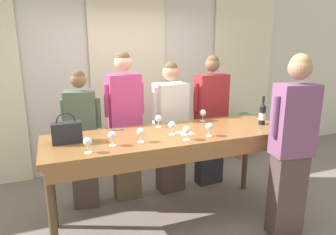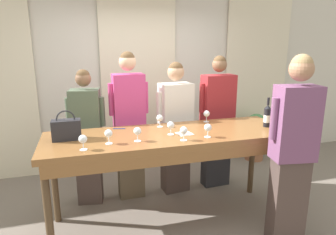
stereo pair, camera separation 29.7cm
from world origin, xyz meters
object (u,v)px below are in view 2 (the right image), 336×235
(wine_glass_back_mid, at_px, (160,119))
(wine_glass_center_right, at_px, (83,140))
(potted_plant, at_px, (255,135))
(wine_glass_center_left, at_px, (184,131))
(guest_olive_jacket, at_px, (87,137))
(wine_glass_front_left, at_px, (137,132))
(guest_striped_shirt, at_px, (217,121))
(wine_glass_front_mid, at_px, (171,126))
(guest_pink_top, at_px, (129,125))
(handbag, at_px, (66,129))
(host_pouring, at_px, (293,150))
(tasting_bar, at_px, (171,142))
(wine_glass_center_mid, at_px, (208,128))
(wine_glass_front_right, at_px, (207,114))
(wine_bottle, at_px, (267,116))
(wine_glass_back_left, at_px, (109,134))
(guest_cream_sweater, at_px, (175,127))

(wine_glass_back_mid, bearing_deg, wine_glass_center_right, -147.28)
(potted_plant, bearing_deg, wine_glass_center_left, -138.74)
(guest_olive_jacket, bearing_deg, wine_glass_front_left, -61.59)
(potted_plant, bearing_deg, guest_striped_shirt, -147.36)
(wine_glass_front_mid, distance_m, guest_striped_shirt, 1.17)
(wine_glass_back_mid, distance_m, guest_pink_top, 0.54)
(guest_olive_jacket, bearing_deg, potted_plant, 13.65)
(handbag, relative_size, host_pouring, 0.16)
(tasting_bar, distance_m, wine_glass_center_right, 0.94)
(wine_glass_center_mid, height_order, wine_glass_center_right, same)
(wine_glass_front_right, bearing_deg, wine_glass_center_right, -157.38)
(wine_glass_front_left, distance_m, guest_pink_top, 0.88)
(host_pouring, bearing_deg, wine_bottle, 79.79)
(wine_glass_center_left, xyz_separation_m, wine_glass_center_mid, (0.27, 0.03, -0.00))
(wine_glass_front_left, bearing_deg, guest_striped_shirt, 34.58)
(handbag, xyz_separation_m, wine_glass_back_left, (0.38, -0.24, -0.01))
(host_pouring, bearing_deg, wine_glass_center_mid, 148.42)
(wine_glass_back_mid, xyz_separation_m, guest_pink_top, (-0.28, 0.43, -0.16))
(wine_glass_front_right, height_order, guest_pink_top, guest_pink_top)
(guest_striped_shirt, bearing_deg, wine_glass_back_left, -150.51)
(guest_olive_jacket, bearing_deg, wine_glass_center_right, -92.45)
(guest_olive_jacket, bearing_deg, handbag, -107.10)
(guest_cream_sweater, bearing_deg, wine_glass_back_left, -137.17)
(wine_glass_center_mid, distance_m, guest_striped_shirt, 1.10)
(guest_striped_shirt, bearing_deg, guest_olive_jacket, 180.00)
(wine_glass_front_mid, bearing_deg, wine_glass_back_left, -169.70)
(wine_glass_front_left, height_order, potted_plant, wine_glass_front_left)
(wine_glass_front_mid, xyz_separation_m, wine_glass_center_mid, (0.33, -0.19, -0.00))
(wine_bottle, xyz_separation_m, wine_glass_center_right, (-2.01, -0.21, -0.03))
(wine_glass_front_right, distance_m, wine_glass_center_right, 1.56)
(tasting_bar, xyz_separation_m, handbag, (-1.04, 0.09, 0.20))
(tasting_bar, bearing_deg, host_pouring, -32.24)
(wine_glass_front_right, bearing_deg, wine_glass_back_mid, -174.46)
(wine_glass_center_mid, xyz_separation_m, guest_olive_jacket, (-1.17, 0.93, -0.28))
(guest_cream_sweater, xyz_separation_m, host_pouring, (0.74, -1.36, 0.09))
(wine_glass_back_left, xyz_separation_m, guest_striped_shirt, (1.53, 0.86, -0.21))
(tasting_bar, bearing_deg, guest_striped_shirt, 39.40)
(potted_plant, bearing_deg, wine_glass_back_mid, -150.73)
(handbag, bearing_deg, guest_olive_jacket, 72.90)
(wine_glass_center_right, distance_m, host_pouring, 1.95)
(wine_glass_front_left, bearing_deg, tasting_bar, 21.07)
(wine_glass_front_mid, xyz_separation_m, guest_cream_sweater, (0.29, 0.75, -0.25))
(tasting_bar, bearing_deg, wine_glass_center_left, -76.65)
(tasting_bar, distance_m, handbag, 1.06)
(wine_glass_center_right, relative_size, wine_glass_back_left, 1.00)
(guest_cream_sweater, height_order, host_pouring, host_pouring)
(wine_glass_center_mid, xyz_separation_m, wine_glass_back_mid, (-0.37, 0.50, 0.00))
(wine_bottle, relative_size, handbag, 1.13)
(wine_bottle, height_order, wine_glass_front_mid, wine_bottle)
(wine_glass_front_left, distance_m, wine_glass_center_right, 0.52)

